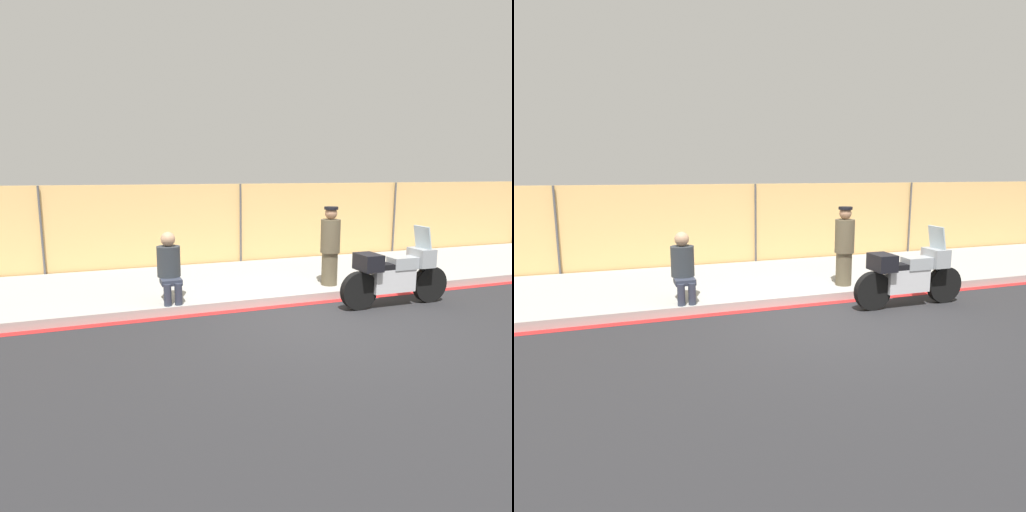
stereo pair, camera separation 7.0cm
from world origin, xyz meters
The scene contains 7 objects.
ground_plane centered at (0.00, 0.00, 0.00)m, with size 120.00×120.00×0.00m, color #262628.
sidewalk centered at (0.00, 2.97, 0.08)m, with size 34.85×3.57×0.16m.
curb_paint_stripe centered at (0.00, 1.09, 0.00)m, with size 34.85×0.18×0.01m.
storefront_fence centered at (0.00, 4.84, 1.08)m, with size 33.11×0.17×2.16m.
motorcycle centered at (1.64, 0.45, 0.59)m, with size 2.24×0.51×1.47m.
officer_standing centered at (0.97, 1.72, 0.98)m, with size 0.40×0.40×1.61m.
person_seated_on_curb centered at (-2.32, 1.63, 0.84)m, with size 0.42×0.67×1.25m.
Camera 2 is at (-3.42, -6.47, 2.45)m, focal length 32.00 mm.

